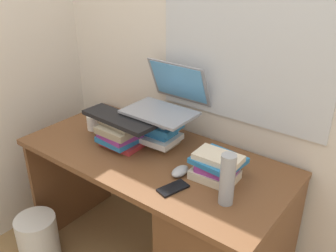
{
  "coord_description": "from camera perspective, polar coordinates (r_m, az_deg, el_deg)",
  "views": [
    {
      "loc": [
        1.04,
        -1.23,
        1.68
      ],
      "look_at": [
        0.08,
        0.02,
        0.91
      ],
      "focal_mm": 39.5,
      "sensor_mm": 36.0,
      "label": 1
    }
  ],
  "objects": [
    {
      "name": "cell_phone",
      "position": [
        1.62,
        0.79,
        -9.57
      ],
      "size": [
        0.1,
        0.15,
        0.01
      ],
      "primitive_type": "cube",
      "rotation": [
        0.0,
        0.0,
        -0.28
      ],
      "color": "black",
      "rests_on": "desk"
    },
    {
      "name": "mug",
      "position": [
        2.15,
        -11.42,
        0.56
      ],
      "size": [
        0.11,
        0.07,
        0.09
      ],
      "color": "white",
      "rests_on": "desk"
    },
    {
      "name": "desk",
      "position": [
        1.89,
        5.89,
        -16.83
      ],
      "size": [
        1.39,
        0.65,
        0.73
      ],
      "color": "brown",
      "rests_on": "ground"
    },
    {
      "name": "wastebasket",
      "position": [
        2.35,
        -19.35,
        -16.3
      ],
      "size": [
        0.23,
        0.23,
        0.31
      ],
      "primitive_type": "cylinder",
      "color": "silver",
      "rests_on": "ground"
    },
    {
      "name": "book_stack_keyboard_riser",
      "position": [
        1.93,
        -7.4,
        -1.16
      ],
      "size": [
        0.23,
        0.19,
        0.14
      ],
      "color": "#B22D33",
      "rests_on": "desk"
    },
    {
      "name": "wall_left",
      "position": [
        2.38,
        -21.38,
        15.09
      ],
      "size": [
        0.05,
        6.0,
        2.6
      ],
      "primitive_type": "cube",
      "color": "beige",
      "rests_on": "ground"
    },
    {
      "name": "laptop",
      "position": [
        1.93,
        -0.06,
        4.11
      ],
      "size": [
        0.36,
        0.34,
        0.24
      ],
      "color": "gray",
      "rests_on": "book_stack_tall"
    },
    {
      "name": "book_stack_tall",
      "position": [
        1.93,
        -1.44,
        -0.44
      ],
      "size": [
        0.24,
        0.2,
        0.17
      ],
      "color": "gray",
      "rests_on": "desk"
    },
    {
      "name": "computer_mouse",
      "position": [
        1.71,
        1.87,
        -6.98
      ],
      "size": [
        0.06,
        0.1,
        0.04
      ],
      "primitive_type": "ellipsoid",
      "color": "#A5A8AD",
      "rests_on": "desk"
    },
    {
      "name": "keyboard",
      "position": [
        1.9,
        -7.63,
        1.11
      ],
      "size": [
        0.43,
        0.16,
        0.02
      ],
      "primitive_type": "cube",
      "rotation": [
        0.0,
        0.0,
        -0.05
      ],
      "color": "black",
      "rests_on": "book_stack_keyboard_riser"
    },
    {
      "name": "book_stack_side",
      "position": [
        1.67,
        7.54,
        -6.18
      ],
      "size": [
        0.22,
        0.2,
        0.12
      ],
      "color": "beige",
      "rests_on": "desk"
    },
    {
      "name": "wall_back",
      "position": [
        1.95,
        4.59,
        14.64
      ],
      "size": [
        6.0,
        0.06,
        2.6
      ],
      "color": "silver",
      "rests_on": "ground"
    },
    {
      "name": "water_bottle",
      "position": [
        1.5,
        9.13,
        -8.16
      ],
      "size": [
        0.06,
        0.06,
        0.22
      ],
      "primitive_type": "cylinder",
      "color": "#999EA5",
      "rests_on": "desk"
    }
  ]
}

